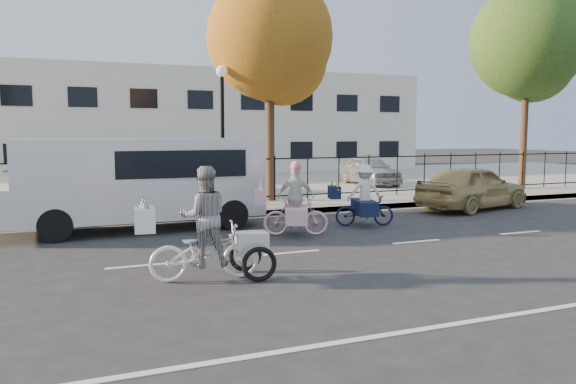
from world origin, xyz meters
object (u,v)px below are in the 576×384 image
gold_sedan (473,187)px  lot_car_c (186,174)px  lamppost (222,110)px  lot_car_b (33,179)px  unicorn_bike (294,208)px  white_van (136,180)px  bull_bike (364,202)px  lot_car_d (369,170)px  zebra_trike (205,236)px

gold_sedan → lot_car_c: size_ratio=0.94×
lamppost → lot_car_c: size_ratio=0.98×
lot_car_b → unicorn_bike: bearing=-42.5°
unicorn_bike → white_van: (-3.30, 2.26, 0.60)m
unicorn_bike → lot_car_b: (-5.87, 8.79, 0.22)m
bull_bike → lot_car_d: bull_bike is taller
lamppost → unicorn_bike: lamppost is taller
gold_sedan → lot_car_d: 7.28m
white_van → lot_car_b: white_van is taller
lamppost → lot_car_c: 4.40m
lamppost → white_van: size_ratio=0.67×
bull_bike → lot_car_d: bearing=-14.9°
lamppost → zebra_trike: 8.92m
lot_car_b → lot_car_c: size_ratio=1.17×
lamppost → unicorn_bike: bearing=-86.7°
lamppost → white_van: bearing=-137.1°
lot_car_b → lot_car_c: lot_car_c is taller
zebra_trike → bull_bike: bearing=-46.9°
unicorn_bike → gold_sedan: 7.27m
gold_sedan → white_van: bearing=73.8°
lot_car_b → lot_car_d: lot_car_b is taller
lamppost → bull_bike: (2.50, -4.45, -2.48)m
bull_bike → lot_car_c: 8.71m
zebra_trike → white_van: size_ratio=0.34×
unicorn_bike → lot_car_d: (7.52, 9.32, 0.14)m
zebra_trike → lot_car_d: size_ratio=0.59×
lot_car_b → lamppost: bearing=-20.0°
lot_car_d → lot_car_c: bearing=-173.9°
lot_car_d → bull_bike: bearing=-118.7°
unicorn_bike → lot_car_b: unicorn_bike is taller
gold_sedan → lot_car_c: lot_car_c is taller
lot_car_c → unicorn_bike: bearing=-91.4°
bull_bike → gold_sedan: bearing=-56.7°
lamppost → lot_car_d: (7.81, 4.26, -2.33)m
lot_car_c → bull_bike: bearing=-76.5°
zebra_trike → bull_bike: (5.12, 3.73, -0.09)m
bull_bike → gold_sedan: 4.98m
gold_sedan → lot_car_d: size_ratio=1.10×
gold_sedan → bull_bike: bearing=91.9°
bull_bike → gold_sedan: size_ratio=0.43×
white_van → gold_sedan: (10.27, -0.21, -0.55)m
white_van → lot_car_d: white_van is taller
lamppost → lot_car_c: (-0.36, 3.78, -2.24)m
bull_bike → unicorn_bike: bearing=121.8°
lot_car_b → lot_car_c: (5.22, 0.04, 0.01)m
zebra_trike → unicorn_bike: zebra_trike is taller
zebra_trike → lot_car_c: size_ratio=0.50×
white_van → lot_car_c: white_van is taller
unicorn_bike → bull_bike: unicorn_bike is taller
unicorn_bike → lot_car_c: 8.86m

